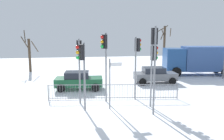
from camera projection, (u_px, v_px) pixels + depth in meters
name	position (u px, v px, depth m)	size (l,w,h in m)	color
ground_plane	(120.00, 110.00, 13.82)	(60.00, 60.00, 0.00)	white
traffic_light_rear_right	(79.00, 56.00, 14.81)	(0.34, 0.57, 4.23)	slate
traffic_light_mid_left	(137.00, 54.00, 15.78)	(0.50, 0.43, 4.33)	slate
traffic_light_foreground_left	(153.00, 61.00, 14.10)	(0.52, 0.41, 3.93)	slate
traffic_light_rear_left	(82.00, 61.00, 13.22)	(0.53, 0.40, 4.05)	slate
traffic_light_mid_right	(154.00, 51.00, 12.65)	(0.32, 0.57, 4.97)	slate
traffic_light_foreground_right	(105.00, 52.00, 14.85)	(0.47, 0.47, 4.59)	slate
direction_sign_post	(111.00, 81.00, 13.78)	(0.79, 0.11, 3.09)	slate
pedestrian_guard_railing	(113.00, 92.00, 15.94)	(8.97, 1.24, 1.07)	slate
car_grey_far	(155.00, 75.00, 21.03)	(3.89, 2.12, 1.47)	slate
car_green_near	(78.00, 80.00, 18.73)	(3.93, 2.19, 1.47)	#195933
delivery_truck	(198.00, 59.00, 25.00)	(7.32, 3.59, 3.10)	#33518C
bare_tree_left	(29.00, 54.00, 26.78)	(1.84, 1.47, 4.86)	#473828
bare_tree_centre	(164.00, 44.00, 32.38)	(1.94, 1.95, 5.60)	#473828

